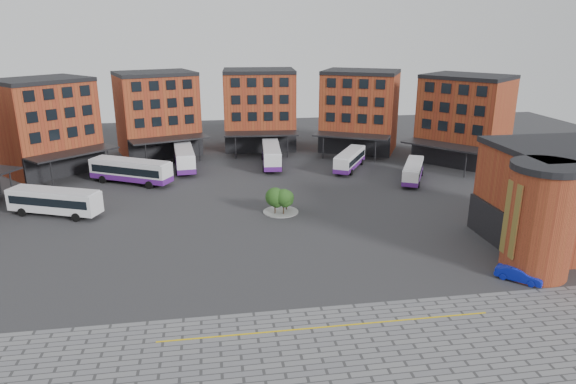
{
  "coord_description": "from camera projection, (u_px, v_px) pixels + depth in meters",
  "views": [
    {
      "loc": [
        -6.47,
        -47.48,
        22.05
      ],
      "look_at": [
        2.24,
        7.71,
        4.0
      ],
      "focal_mm": 32.0,
      "sensor_mm": 36.0,
      "label": 1
    }
  ],
  "objects": [
    {
      "name": "yellow_line",
      "position": [
        329.0,
        327.0,
        39.5
      ],
      "size": [
        26.0,
        0.15,
        0.02
      ],
      "primitive_type": "cube",
      "color": "gold",
      "rests_on": "paving_zone"
    },
    {
      "name": "bus_f",
      "position": [
        413.0,
        171.0,
        76.44
      ],
      "size": [
        6.64,
        10.02,
        2.83
      ],
      "rotation": [
        0.0,
        0.0,
        -0.47
      ],
      "color": "white",
      "rests_on": "ground"
    },
    {
      "name": "bus_d",
      "position": [
        271.0,
        155.0,
        84.79
      ],
      "size": [
        3.82,
        12.28,
        3.41
      ],
      "rotation": [
        0.0,
        0.0,
        -0.09
      ],
      "color": "silver",
      "rests_on": "ground"
    },
    {
      "name": "main_building",
      "position": [
        218.0,
        120.0,
        85.39
      ],
      "size": [
        94.14,
        42.48,
        14.6
      ],
      "color": "brown",
      "rests_on": "ground"
    },
    {
      "name": "bus_a",
      "position": [
        54.0,
        200.0,
        62.32
      ],
      "size": [
        11.78,
        6.91,
        3.29
      ],
      "rotation": [
        0.0,
        0.0,
        1.18
      ],
      "color": "silver",
      "rests_on": "ground"
    },
    {
      "name": "tree_island",
      "position": [
        281.0,
        199.0,
        62.93
      ],
      "size": [
        4.4,
        4.4,
        3.4
      ],
      "color": "gray",
      "rests_on": "ground"
    },
    {
      "name": "bus_c",
      "position": [
        184.0,
        157.0,
        83.14
      ],
      "size": [
        3.99,
        12.7,
        3.52
      ],
      "rotation": [
        0.0,
        0.0,
        0.09
      ],
      "color": "white",
      "rests_on": "ground"
    },
    {
      "name": "bus_b",
      "position": [
        131.0,
        171.0,
        75.15
      ],
      "size": [
        12.44,
        8.63,
        3.56
      ],
      "rotation": [
        0.0,
        0.0,
        1.07
      ],
      "color": "white",
      "rests_on": "ground"
    },
    {
      "name": "bus_e",
      "position": [
        350.0,
        159.0,
        82.73
      ],
      "size": [
        7.57,
        10.44,
        3.01
      ],
      "rotation": [
        0.0,
        0.0,
        -0.54
      ],
      "color": "white",
      "rests_on": "ground"
    },
    {
      "name": "ground",
      "position": [
        278.0,
        253.0,
        52.37
      ],
      "size": [
        160.0,
        160.0,
        0.0
      ],
      "primitive_type": "plane",
      "color": "#28282B",
      "rests_on": "ground"
    },
    {
      "name": "blue_car",
      "position": [
        519.0,
        274.0,
        46.47
      ],
      "size": [
        3.92,
        3.88,
        1.35
      ],
      "primitive_type": "imported",
      "rotation": [
        0.0,
        0.0,
        0.8
      ],
      "color": "#0C1BA7",
      "rests_on": "ground"
    },
    {
      "name": "east_building",
      "position": [
        561.0,
        200.0,
        52.12
      ],
      "size": [
        17.4,
        15.4,
        10.6
      ],
      "color": "brown",
      "rests_on": "ground"
    }
  ]
}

